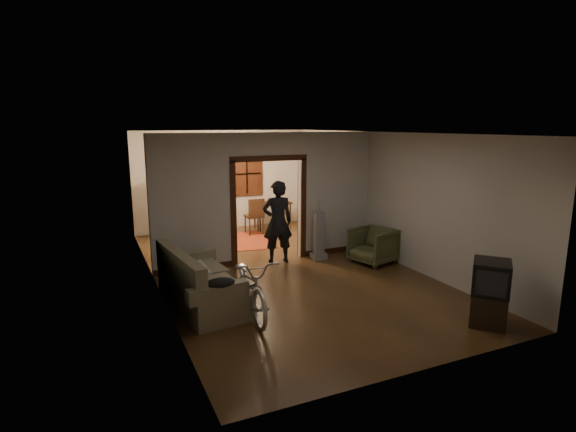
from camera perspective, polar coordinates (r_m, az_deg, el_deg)
floor at (r=9.36m, az=-0.76°, el=-6.87°), size 5.00×8.50×0.01m
ceiling at (r=8.88m, az=-0.80°, el=10.52°), size 5.00×8.50×0.01m
wall_back at (r=12.99m, az=-8.25°, el=4.54°), size 5.00×0.02×2.80m
wall_left at (r=8.37m, az=-16.70°, el=0.32°), size 0.02×8.50×2.80m
wall_right at (r=10.25m, az=12.17°, el=2.55°), size 0.02×8.50×2.80m
partition_wall at (r=9.70m, az=-2.54°, el=2.29°), size 5.00×0.14×2.80m
door_casing at (r=9.75m, az=-2.52°, el=0.55°), size 1.74×0.20×2.32m
far_window at (r=13.14m, az=-5.28°, el=5.35°), size 0.98×0.06×1.28m
chandelier at (r=11.24m, az=-5.90°, el=8.39°), size 0.24×0.24×0.24m
light_switch at (r=10.09m, az=3.18°, el=1.78°), size 0.08×0.01×0.12m
sofa at (r=7.63m, az=-10.77°, el=-7.68°), size 1.17×2.16×0.95m
rolled_paper at (r=7.91m, az=-10.59°, el=-6.55°), size 0.10×0.77×0.10m
jacket at (r=6.74m, az=-8.59°, el=-8.37°), size 0.44×0.33×0.13m
bicycle at (r=7.17m, az=-4.94°, el=-8.66°), size 0.78×1.90×0.98m
armchair at (r=9.89m, az=10.71°, el=-3.74°), size 1.04×1.02×0.77m
tv_stand at (r=7.51m, az=24.09°, el=-10.66°), size 0.74×0.74×0.50m
crt_tv at (r=7.35m, az=24.40°, el=-7.10°), size 0.77×0.77×0.49m
vacuum at (r=10.00m, az=3.94°, el=-2.49°), size 0.39×0.34×1.07m
person at (r=9.68m, az=-1.34°, el=-0.75°), size 0.71×0.52×1.80m
oriental_rug at (r=11.67m, az=-5.92°, el=-3.17°), size 1.64×2.04×0.01m
locker at (r=12.36m, az=-13.63°, el=1.15°), size 0.80×0.44×1.59m
globe at (r=12.21m, az=-13.89°, el=6.43°), size 0.26×0.26×0.26m
desk at (r=12.94m, az=-1.99°, el=0.05°), size 1.10×0.71×0.76m
desk_chair at (r=12.29m, az=-4.35°, el=-0.01°), size 0.56×0.56×1.00m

